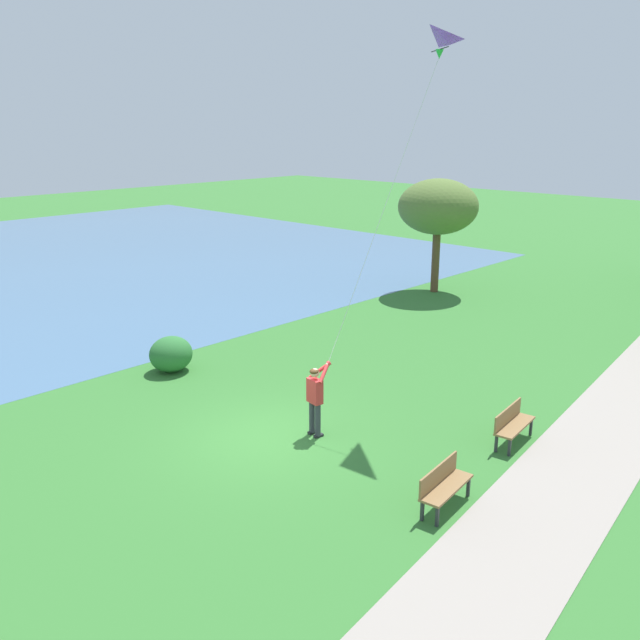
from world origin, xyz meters
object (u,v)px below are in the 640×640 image
object	(u,v)px
tree_lakeside_far	(438,207)
park_bench_near_walkway	(443,484)
park_bench_far_walkway	(512,423)
flying_kite	(430,46)
lakeside_shrub	(171,354)
person_kite_flyer	(316,395)

from	to	relation	value
tree_lakeside_far	park_bench_near_walkway	bearing A→B (deg)	-55.10
park_bench_near_walkway	park_bench_far_walkway	distance (m)	3.50
park_bench_far_walkway	flying_kite	bearing A→B (deg)	171.09
flying_kite	tree_lakeside_far	distance (m)	13.72
flying_kite	tree_lakeside_far	bearing A→B (deg)	121.98
flying_kite	lakeside_shrub	world-z (taller)	flying_kite
flying_kite	park_bench_far_walkway	distance (m)	9.11
park_bench_far_walkway	tree_lakeside_far	distance (m)	15.31
park_bench_near_walkway	park_bench_far_walkway	xyz separation A→B (m)	(-0.40, 3.48, 0.00)
lakeside_shrub	park_bench_near_walkway	bearing A→B (deg)	-3.80
person_kite_flyer	park_bench_near_walkway	distance (m)	4.10
person_kite_flyer	lakeside_shrub	xyz separation A→B (m)	(-6.24, 0.12, -0.50)
park_bench_near_walkway	person_kite_flyer	bearing A→B (deg)	172.11
person_kite_flyer	flying_kite	xyz separation A→B (m)	(0.47, 3.42, 8.00)
park_bench_near_walkway	tree_lakeside_far	size ratio (longest dim) A/B	0.31
tree_lakeside_far	park_bench_far_walkway	bearing A→B (deg)	-48.72
person_kite_flyer	tree_lakeside_far	xyz separation A→B (m)	(-6.24, 14.16, 2.73)
person_kite_flyer	lakeside_shrub	distance (m)	6.26
person_kite_flyer	park_bench_near_walkway	xyz separation A→B (m)	(4.03, -0.56, -0.54)
tree_lakeside_far	person_kite_flyer	bearing A→B (deg)	-66.22
person_kite_flyer	tree_lakeside_far	size ratio (longest dim) A/B	0.36
tree_lakeside_far	lakeside_shrub	xyz separation A→B (m)	(-0.01, -14.03, -3.23)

